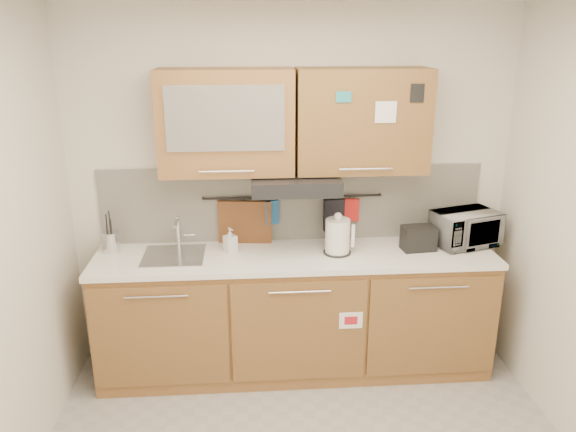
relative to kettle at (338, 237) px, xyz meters
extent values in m
plane|color=silver|center=(-0.29, 0.32, 0.26)|extent=(3.20, 0.00, 3.20)
cube|color=#A26939|center=(-0.29, 0.02, -0.60)|extent=(2.80, 0.60, 0.88)
cube|color=black|center=(-0.29, 0.02, -0.99)|extent=(2.80, 0.54, 0.10)
cube|color=brown|center=(-1.23, -0.29, -0.57)|extent=(0.91, 0.02, 0.74)
cylinder|color=silver|center=(-1.23, -0.31, -0.26)|extent=(0.41, 0.01, 0.01)
cube|color=brown|center=(-0.29, -0.29, -0.57)|extent=(0.91, 0.02, 0.74)
cylinder|color=silver|center=(-0.29, -0.31, -0.26)|extent=(0.41, 0.01, 0.01)
cube|color=brown|center=(0.64, -0.29, -0.57)|extent=(0.91, 0.02, 0.74)
cylinder|color=silver|center=(0.64, -0.31, -0.26)|extent=(0.41, 0.01, 0.01)
cube|color=white|center=(-0.29, 0.01, -0.14)|extent=(2.82, 0.62, 0.04)
cube|color=silver|center=(-0.29, 0.31, 0.16)|extent=(2.80, 0.02, 0.56)
cube|color=#A26939|center=(-0.75, 0.15, 0.79)|extent=(0.90, 0.35, 0.70)
cube|color=silver|center=(-0.75, -0.04, 0.84)|extent=(0.76, 0.02, 0.42)
cube|color=brown|center=(0.17, 0.15, 0.79)|extent=(0.90, 0.35, 0.70)
cube|color=white|center=(0.29, -0.03, 0.87)|extent=(0.14, 0.00, 0.14)
cube|color=black|center=(-0.29, 0.07, 0.38)|extent=(0.60, 0.46, 0.10)
cube|color=silver|center=(-1.14, 0.02, -0.13)|extent=(0.42, 0.40, 0.03)
cylinder|color=silver|center=(-1.12, 0.18, 0.00)|extent=(0.03, 0.03, 0.24)
cylinder|color=silver|center=(-1.12, 0.10, 0.10)|extent=(0.02, 0.18, 0.02)
cylinder|color=black|center=(-0.29, 0.27, 0.22)|extent=(1.30, 0.02, 0.02)
cylinder|color=silver|center=(-1.59, 0.15, -0.05)|extent=(0.14, 0.14, 0.15)
cylinder|color=black|center=(-1.61, 0.16, 0.02)|extent=(0.01, 0.01, 0.28)
cylinder|color=black|center=(-1.58, 0.14, 0.00)|extent=(0.01, 0.01, 0.25)
cylinder|color=black|center=(-1.59, 0.17, 0.03)|extent=(0.01, 0.01, 0.30)
cylinder|color=black|center=(-1.61, 0.13, -0.01)|extent=(0.01, 0.01, 0.22)
cylinder|color=white|center=(0.00, 0.00, 0.00)|extent=(0.20, 0.20, 0.25)
sphere|color=white|center=(0.00, 0.00, 0.15)|extent=(0.06, 0.06, 0.06)
cube|color=white|center=(0.10, -0.02, 0.02)|extent=(0.03, 0.04, 0.16)
cylinder|color=black|center=(0.00, 0.00, -0.11)|extent=(0.19, 0.19, 0.01)
cube|color=black|center=(0.59, 0.02, -0.03)|extent=(0.25, 0.16, 0.18)
cube|color=black|center=(0.54, 0.02, 0.05)|extent=(0.08, 0.11, 0.01)
cube|color=black|center=(0.63, 0.03, 0.05)|extent=(0.08, 0.11, 0.01)
imported|color=#999999|center=(0.96, 0.10, 0.00)|extent=(0.52, 0.43, 0.25)
imported|color=#999999|center=(-0.75, 0.09, -0.03)|extent=(0.11, 0.11, 0.17)
cube|color=brown|center=(-0.65, 0.26, -0.04)|extent=(0.39, 0.07, 0.48)
cube|color=#1F5692|center=(-0.45, 0.26, 0.11)|extent=(0.11, 0.07, 0.18)
cube|color=black|center=(0.01, 0.26, 0.08)|extent=(0.16, 0.06, 0.24)
cube|color=red|center=(0.13, 0.26, 0.11)|extent=(0.14, 0.04, 0.17)
camera|label=1|loc=(-0.62, -3.64, 1.37)|focal=35.00mm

